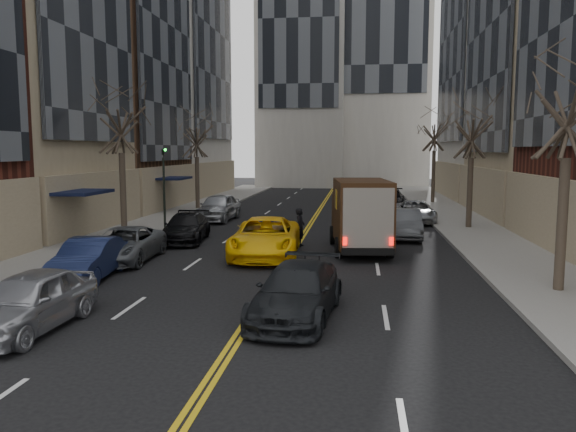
# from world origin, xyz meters

# --- Properties ---
(sidewalk_left) EXTENTS (4.00, 66.00, 0.15)m
(sidewalk_left) POSITION_xyz_m (-9.00, 27.00, 0.07)
(sidewalk_left) COLOR slate
(sidewalk_left) RESTS_ON ground
(sidewalk_right) EXTENTS (4.00, 66.00, 0.15)m
(sidewalk_right) POSITION_xyz_m (9.00, 27.00, 0.07)
(sidewalk_right) COLOR slate
(sidewalk_right) RESTS_ON ground
(tree_lf_mid) EXTENTS (3.20, 3.20, 8.91)m
(tree_lf_mid) POSITION_xyz_m (-8.80, 20.00, 6.60)
(tree_lf_mid) COLOR #382D23
(tree_lf_mid) RESTS_ON sidewalk_left
(tree_lf_far) EXTENTS (3.20, 3.20, 8.12)m
(tree_lf_far) POSITION_xyz_m (-8.80, 33.00, 6.02)
(tree_lf_far) COLOR #382D23
(tree_lf_far) RESTS_ON sidewalk_left
(tree_rt_near) EXTENTS (3.20, 3.20, 8.71)m
(tree_rt_near) POSITION_xyz_m (8.80, 11.00, 6.45)
(tree_rt_near) COLOR #382D23
(tree_rt_near) RESTS_ON sidewalk_right
(tree_rt_mid) EXTENTS (3.20, 3.20, 8.32)m
(tree_rt_mid) POSITION_xyz_m (8.80, 25.00, 6.17)
(tree_rt_mid) COLOR #382D23
(tree_rt_mid) RESTS_ON sidewalk_right
(tree_rt_far) EXTENTS (3.20, 3.20, 9.11)m
(tree_rt_far) POSITION_xyz_m (8.80, 40.00, 6.74)
(tree_rt_far) COLOR #382D23
(tree_rt_far) RESTS_ON sidewalk_right
(traffic_signal) EXTENTS (0.29, 0.26, 4.70)m
(traffic_signal) POSITION_xyz_m (-7.39, 22.00, 2.82)
(traffic_signal) COLOR black
(traffic_signal) RESTS_ON sidewalk_left
(ups_truck) EXTENTS (2.78, 5.85, 3.10)m
(ups_truck) POSITION_xyz_m (2.86, 17.56, 1.56)
(ups_truck) COLOR black
(ups_truck) RESTS_ON ground
(observer_sedan) EXTENTS (2.40, 4.90, 1.37)m
(observer_sedan) POSITION_xyz_m (1.20, 7.65, 0.69)
(observer_sedan) COLOR black
(observer_sedan) RESTS_ON ground
(taxi) EXTENTS (3.03, 5.89, 1.59)m
(taxi) POSITION_xyz_m (-0.98, 15.85, 0.80)
(taxi) COLOR yellow
(taxi) RESTS_ON ground
(pedestrian) EXTENTS (0.54, 0.70, 1.73)m
(pedestrian) POSITION_xyz_m (0.17, 18.52, 0.86)
(pedestrian) COLOR black
(pedestrian) RESTS_ON ground
(parked_lf_a) EXTENTS (1.85, 4.33, 1.46)m
(parked_lf_a) POSITION_xyz_m (-5.10, 5.82, 0.73)
(parked_lf_a) COLOR #ABADB3
(parked_lf_a) RESTS_ON ground
(parked_lf_b) EXTENTS (1.86, 4.28, 1.37)m
(parked_lf_b) POSITION_xyz_m (-6.27, 11.19, 0.68)
(parked_lf_b) COLOR #131B3C
(parked_lf_b) RESTS_ON ground
(parked_lf_c) EXTENTS (2.46, 4.90, 1.33)m
(parked_lf_c) POSITION_xyz_m (-6.30, 14.19, 0.66)
(parked_lf_c) COLOR #54575C
(parked_lf_c) RESTS_ON ground
(parked_lf_d) EXTENTS (2.35, 4.77, 1.33)m
(parked_lf_d) POSITION_xyz_m (-5.37, 19.15, 0.67)
(parked_lf_d) COLOR black
(parked_lf_d) RESTS_ON ground
(parked_lf_e) EXTENTS (2.20, 4.95, 1.65)m
(parked_lf_e) POSITION_xyz_m (-5.79, 27.18, 0.83)
(parked_lf_e) COLOR #AEB1B6
(parked_lf_e) RESTS_ON ground
(parked_rt_a) EXTENTS (1.63, 4.33, 1.41)m
(parked_rt_a) POSITION_xyz_m (5.10, 21.53, 0.71)
(parked_rt_a) COLOR #4A4D51
(parked_rt_a) RESTS_ON ground
(parked_rt_b) EXTENTS (2.21, 4.74, 1.31)m
(parked_rt_b) POSITION_xyz_m (6.19, 27.81, 0.66)
(parked_rt_b) COLOR #B9BCC1
(parked_rt_b) RESTS_ON ground
(parked_rt_c) EXTENTS (2.50, 5.24, 1.47)m
(parked_rt_c) POSITION_xyz_m (5.10, 35.15, 0.74)
(parked_rt_c) COLOR black
(parked_rt_c) RESTS_ON ground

